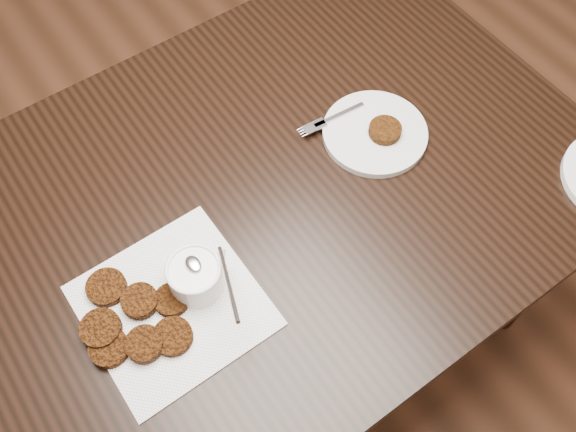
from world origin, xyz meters
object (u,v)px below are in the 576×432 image
object	(u,v)px
napkin	(173,306)
table	(250,286)
sauce_ramekin	(193,268)
plate_with_patty	(375,131)

from	to	relation	value
napkin	table	bearing A→B (deg)	26.82
table	sauce_ramekin	distance (m)	0.48
napkin	sauce_ramekin	bearing A→B (deg)	8.62
table	plate_with_patty	bearing A→B (deg)	-3.28
table	plate_with_patty	size ratio (longest dim) A/B	6.73
plate_with_patty	table	bearing A→B (deg)	176.72
table	sauce_ramekin	bearing A→B (deg)	-147.34
napkin	sauce_ramekin	xyz separation A→B (m)	(0.06, 0.01, 0.07)
plate_with_patty	napkin	bearing A→B (deg)	-170.67
table	napkin	bearing A→B (deg)	-153.18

